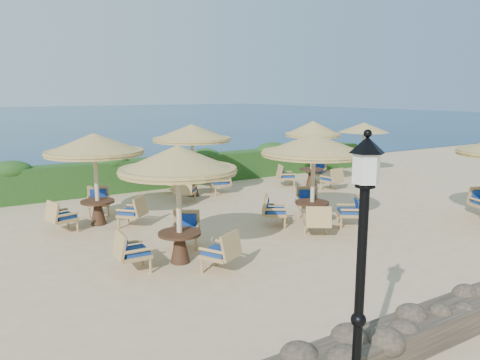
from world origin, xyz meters
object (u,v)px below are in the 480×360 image
at_px(cafe_set_0, 178,181).
at_px(cafe_set_1, 313,162).
at_px(cafe_set_4, 192,144).
at_px(cafe_set_3, 95,159).
at_px(lamp_post, 360,291).
at_px(cafe_set_5, 312,143).
at_px(extra_parasol, 364,128).

height_order(cafe_set_0, cafe_set_1, same).
bearing_deg(cafe_set_4, cafe_set_3, -153.77).
relative_size(lamp_post, cafe_set_5, 1.20).
distance_m(lamp_post, cafe_set_4, 12.33).
distance_m(cafe_set_0, cafe_set_3, 4.16).
xyz_separation_m(extra_parasol, cafe_set_3, (-12.97, -2.19, -0.26)).
height_order(cafe_set_4, cafe_set_5, same).
bearing_deg(extra_parasol, lamp_post, -136.40).
bearing_deg(lamp_post, cafe_set_3, 92.18).
distance_m(lamp_post, cafe_set_1, 8.03).
height_order(cafe_set_1, cafe_set_4, same).
bearing_deg(cafe_set_5, extra_parasol, 14.62).
xyz_separation_m(cafe_set_1, cafe_set_4, (-1.16, 5.35, 0.06)).
distance_m(cafe_set_3, cafe_set_4, 4.47).
bearing_deg(extra_parasol, cafe_set_0, -152.84).
xyz_separation_m(extra_parasol, cafe_set_4, (-8.97, -0.22, -0.25)).
distance_m(cafe_set_0, cafe_set_5, 9.81).
height_order(extra_parasol, cafe_set_3, cafe_set_3).
bearing_deg(cafe_set_3, cafe_set_4, 26.23).
distance_m(cafe_set_4, cafe_set_5, 5.06).
bearing_deg(cafe_set_4, lamp_post, -107.14).
relative_size(lamp_post, cafe_set_1, 1.11).
height_order(extra_parasol, cafe_set_5, cafe_set_5).
xyz_separation_m(cafe_set_1, cafe_set_3, (-5.17, 3.38, 0.04)).
xyz_separation_m(lamp_post, cafe_set_0, (0.34, 5.71, 0.31)).
bearing_deg(cafe_set_1, cafe_set_3, 146.85).
distance_m(cafe_set_1, cafe_set_5, 5.93).
bearing_deg(extra_parasol, cafe_set_3, -170.40).
bearing_deg(cafe_set_3, extra_parasol, 9.60).
distance_m(cafe_set_3, cafe_set_5, 9.07).
xyz_separation_m(cafe_set_1, cafe_set_5, (3.83, 4.53, -0.11)).
relative_size(lamp_post, cafe_set_3, 1.17).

